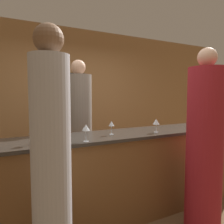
{
  "coord_description": "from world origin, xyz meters",
  "views": [
    {
      "loc": [
        -1.37,
        -2.24,
        1.48
      ],
      "look_at": [
        -0.14,
        0.1,
        1.28
      ],
      "focal_mm": 35.0,
      "sensor_mm": 36.0,
      "label": 1
    }
  ],
  "objects_px": {
    "guest_0": "(52,171)",
    "ice_bucket": "(211,119)",
    "bartender": "(79,134)",
    "wine_bottle_0": "(209,118)",
    "guest_1": "(204,148)"
  },
  "relations": [
    {
      "from": "ice_bucket",
      "to": "guest_1",
      "type": "bearing_deg",
      "value": -144.75
    },
    {
      "from": "ice_bucket",
      "to": "wine_bottle_0",
      "type": "bearing_deg",
      "value": -146.99
    },
    {
      "from": "guest_0",
      "to": "ice_bucket",
      "type": "relative_size",
      "value": 10.65
    },
    {
      "from": "guest_0",
      "to": "wine_bottle_0",
      "type": "distance_m",
      "value": 2.42
    },
    {
      "from": "guest_1",
      "to": "ice_bucket",
      "type": "xyz_separation_m",
      "value": [
        0.94,
        0.67,
        0.2
      ]
    },
    {
      "from": "guest_1",
      "to": "wine_bottle_0",
      "type": "relative_size",
      "value": 6.13
    },
    {
      "from": "guest_1",
      "to": "bartender",
      "type": "bearing_deg",
      "value": 123.4
    },
    {
      "from": "bartender",
      "to": "wine_bottle_0",
      "type": "bearing_deg",
      "value": 152.25
    },
    {
      "from": "guest_1",
      "to": "wine_bottle_0",
      "type": "xyz_separation_m",
      "value": [
        0.73,
        0.53,
        0.24
      ]
    },
    {
      "from": "bartender",
      "to": "guest_1",
      "type": "height_order",
      "value": "bartender"
    },
    {
      "from": "bartender",
      "to": "wine_bottle_0",
      "type": "relative_size",
      "value": 6.14
    },
    {
      "from": "wine_bottle_0",
      "to": "ice_bucket",
      "type": "bearing_deg",
      "value": 33.01
    },
    {
      "from": "guest_1",
      "to": "wine_bottle_0",
      "type": "height_order",
      "value": "guest_1"
    },
    {
      "from": "guest_0",
      "to": "ice_bucket",
      "type": "bearing_deg",
      "value": 15.12
    },
    {
      "from": "bartender",
      "to": "wine_bottle_0",
      "type": "distance_m",
      "value": 1.88
    }
  ]
}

